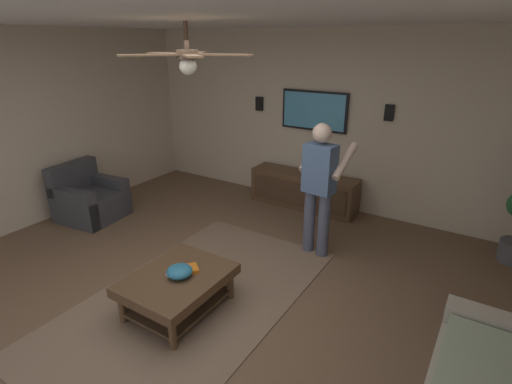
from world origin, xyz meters
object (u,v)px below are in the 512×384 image
object	(u,v)px
book	(187,270)
wall_speaker_left	(389,113)
remote_white	(174,274)
coffee_table	(178,284)
media_console	(304,190)
bowl	(180,271)
vase_round	(309,167)
armchair	(89,200)
wall_speaker_right	(259,104)
ceiling_fan	(187,58)
person_standing	(320,183)
tv	(314,111)

from	to	relation	value
book	wall_speaker_left	size ratio (longest dim) A/B	1.00
remote_white	book	bearing A→B (deg)	-2.78
coffee_table	wall_speaker_left	size ratio (longest dim) A/B	4.55
media_console	bowl	size ratio (longest dim) A/B	6.92
coffee_table	media_console	distance (m)	2.98
remote_white	vase_round	distance (m)	3.04
armchair	wall_speaker_right	xyz separation A→B (m)	(2.33, -1.53, 1.24)
book	bowl	bearing A→B (deg)	40.85
armchair	wall_speaker_left	size ratio (longest dim) A/B	4.08
armchair	ceiling_fan	size ratio (longest dim) A/B	0.76
person_standing	ceiling_fan	world-z (taller)	ceiling_fan
tv	bowl	size ratio (longest dim) A/B	4.29
remote_white	wall_speaker_left	xyz separation A→B (m)	(3.24, -1.05, 1.15)
tv	wall_speaker_right	distance (m)	0.99
armchair	media_console	bearing A→B (deg)	32.94
tv	person_standing	distance (m)	1.75
remote_white	armchair	bearing A→B (deg)	96.33
remote_white	vase_round	world-z (taller)	vase_round
armchair	person_standing	bearing A→B (deg)	7.84
remote_white	ceiling_fan	bearing A→B (deg)	41.62
person_standing	bowl	world-z (taller)	person_standing
remote_white	wall_speaker_left	world-z (taller)	wall_speaker_left
coffee_table	vase_round	distance (m)	3.04
tv	wall_speaker_right	bearing A→B (deg)	-90.76
book	wall_speaker_right	world-z (taller)	wall_speaker_right
wall_speaker_right	person_standing	bearing A→B (deg)	-130.18
person_standing	book	bearing A→B (deg)	166.01
media_console	wall_speaker_right	bearing A→B (deg)	-104.43
book	armchair	bearing A→B (deg)	-69.39
media_console	wall_speaker_right	world-z (taller)	wall_speaker_right
bowl	ceiling_fan	size ratio (longest dim) A/B	0.21
wall_speaker_right	ceiling_fan	bearing A→B (deg)	-161.61
person_standing	vase_round	distance (m)	1.48
media_console	wall_speaker_left	distance (m)	1.72
wall_speaker_right	media_console	bearing A→B (deg)	-104.43
media_console	remote_white	size ratio (longest dim) A/B	11.33
remote_white	wall_speaker_left	size ratio (longest dim) A/B	0.68
book	wall_speaker_right	distance (m)	3.50
media_console	tv	xyz separation A→B (m)	(0.24, 0.00, 1.22)
wall_speaker_right	ceiling_fan	distance (m)	2.97
vase_round	wall_speaker_right	xyz separation A→B (m)	(0.22, 1.04, 0.85)
remote_white	vase_round	xyz separation A→B (m)	(3.03, 0.01, 0.25)
armchair	bowl	world-z (taller)	armchair
coffee_table	wall_speaker_left	bearing A→B (deg)	-17.46
person_standing	vase_round	xyz separation A→B (m)	(1.27, 0.71, -0.27)
media_console	book	size ratio (longest dim) A/B	7.73
remote_white	wall_speaker_right	distance (m)	3.58
armchair	tv	world-z (taller)	tv
bowl	wall_speaker_right	bearing A→B (deg)	19.07
tv	wall_speaker_right	xyz separation A→B (m)	(0.01, 0.99, 0.02)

